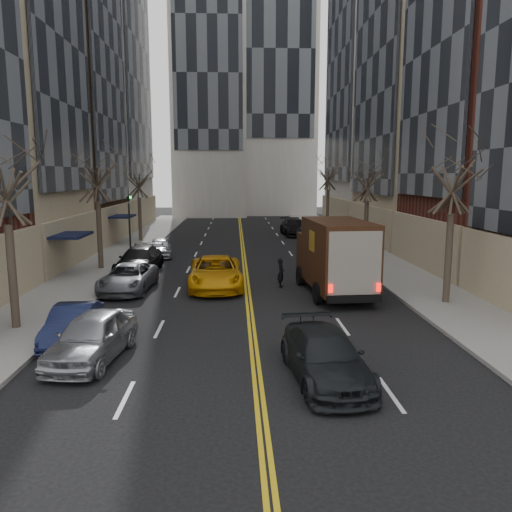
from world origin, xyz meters
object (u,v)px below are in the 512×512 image
at_px(ups_truck, 335,257).
at_px(observer_sedan, 325,356).
at_px(taxi, 216,273).
at_px(pedestrian, 281,273).

distance_m(ups_truck, observer_sedan, 10.52).
height_order(observer_sedan, taxi, taxi).
bearing_deg(observer_sedan, ups_truck, 71.69).
bearing_deg(pedestrian, observer_sedan, -171.42).
bearing_deg(ups_truck, pedestrian, 142.29).
height_order(taxi, pedestrian, taxi).
distance_m(ups_truck, taxi, 6.12).
bearing_deg(taxi, pedestrian, -1.79).
distance_m(observer_sedan, pedestrian, 11.84).
xyz_separation_m(ups_truck, taxi, (-5.81, 1.60, -1.04)).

